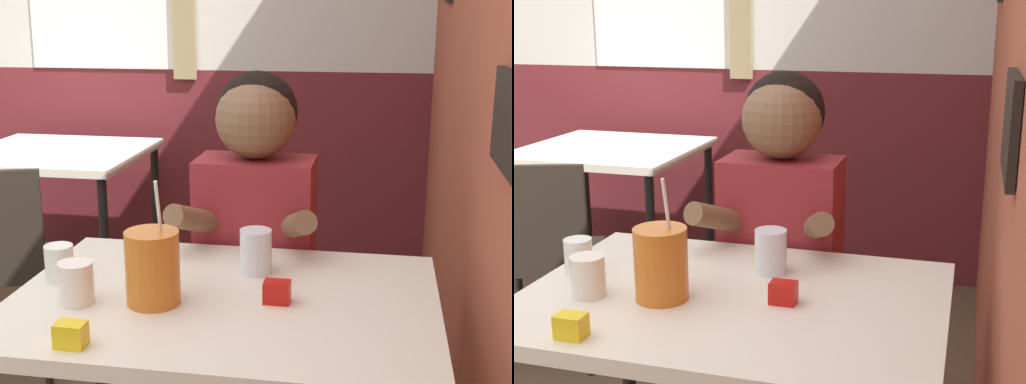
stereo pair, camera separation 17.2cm
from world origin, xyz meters
TOP-DOWN VIEW (x-y plane):
  - brick_wall_right at (1.46, 1.32)m, footprint 0.08×4.64m
  - back_wall at (-0.02, 2.67)m, footprint 5.86×0.09m
  - main_table at (0.85, 0.45)m, footprint 0.98×0.72m
  - background_table at (-0.32, 2.04)m, footprint 0.81×0.79m
  - chair_near_window at (-0.24, 1.30)m, footprint 0.51×0.51m
  - person_seated at (0.83, 0.93)m, footprint 0.42×0.42m
  - cocktail_pitcher at (0.70, 0.39)m, footprint 0.12×0.12m
  - glass_near_pitcher at (0.89, 0.61)m, footprint 0.08×0.08m
  - glass_center at (0.43, 0.48)m, footprint 0.07×0.07m
  - glass_far_side at (0.53, 0.35)m, footprint 0.08×0.08m
  - condiment_ketchup at (0.97, 0.44)m, footprint 0.06×0.04m
  - condiment_mustard at (0.61, 0.15)m, footprint 0.06×0.04m

SIDE VIEW (x-z plane):
  - chair_near_window at x=-0.24m, z-range 0.07..0.93m
  - person_seated at x=0.83m, z-range 0.06..1.31m
  - background_table at x=-0.32m, z-range 0.30..1.07m
  - main_table at x=0.85m, z-range 0.31..1.07m
  - condiment_ketchup at x=0.97m, z-range 0.77..0.82m
  - condiment_mustard at x=0.61m, z-range 0.77..0.82m
  - glass_center at x=0.43m, z-range 0.77..0.86m
  - glass_far_side at x=0.53m, z-range 0.77..0.86m
  - glass_near_pitcher at x=0.89m, z-range 0.77..0.88m
  - cocktail_pitcher at x=0.70m, z-range 0.71..1.00m
  - brick_wall_right at x=1.46m, z-range 0.00..2.70m
  - back_wall at x=-0.02m, z-range 0.01..2.71m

